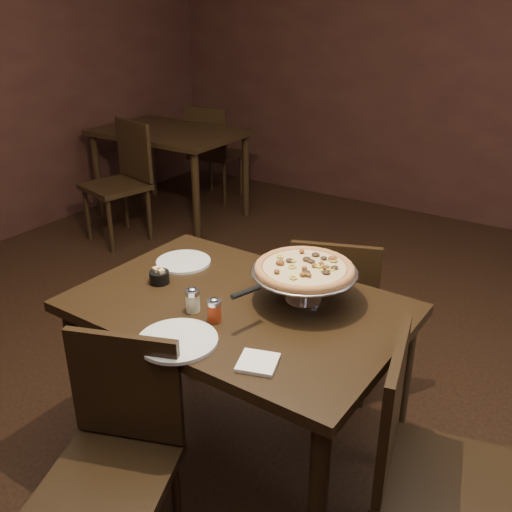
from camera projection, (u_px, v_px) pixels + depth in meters
The scene contains 16 objects.
room at pixel (244, 140), 1.92m from camera, with size 6.04×7.04×2.84m.
dining_table at pixel (238, 326), 2.22m from camera, with size 1.26×0.86×0.78m.
background_table at pixel (169, 142), 4.98m from camera, with size 1.25×0.84×0.78m.
pizza_stand at pixel (304, 269), 2.13m from camera, with size 0.41×0.41×0.17m.
parmesan_shaker at pixel (193, 300), 2.10m from camera, with size 0.06×0.06×0.10m.
pepper_flake_shaker at pixel (214, 310), 2.04m from camera, with size 0.05×0.05×0.09m.
packet_caddy at pixel (159, 277), 2.32m from camera, with size 0.08×0.08×0.06m.
napkin_stack at pixel (258, 363), 1.81m from camera, with size 0.12×0.12×0.01m, color white.
plate_left at pixel (183, 262), 2.50m from camera, with size 0.24×0.24×0.01m, color silver.
plate_near at pixel (177, 341), 1.93m from camera, with size 0.28×0.28×0.01m, color silver.
serving_spatula at pixel (246, 292), 1.97m from camera, with size 0.14×0.14×0.02m.
chair_far at pixel (334, 310), 2.74m from camera, with size 0.52×0.52×0.86m.
chair_near at pixel (117, 451), 1.90m from camera, with size 0.51×0.51×0.85m.
chair_side at pixel (424, 462), 1.82m from camera, with size 0.50×0.50×0.90m.
bg_chair_far at pixel (213, 150), 5.46m from camera, with size 0.48×0.48×0.92m.
bg_chair_near at pixel (123, 177), 4.58m from camera, with size 0.53×0.53×0.95m.
Camera 1 is at (1.13, -1.55, 1.84)m, focal length 40.00 mm.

